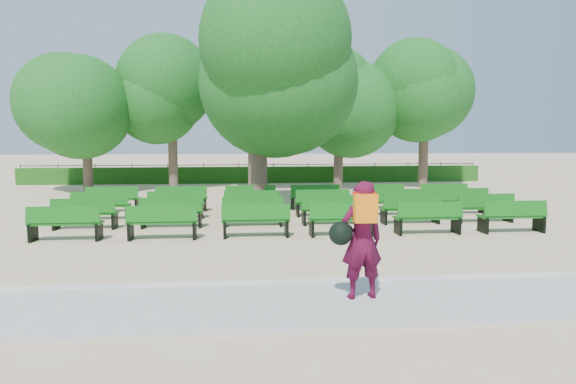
% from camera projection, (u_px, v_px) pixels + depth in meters
% --- Properties ---
extents(ground, '(120.00, 120.00, 0.00)m').
position_uv_depth(ground, '(274.00, 225.00, 15.37)').
color(ground, '#D0AD8A').
extents(paving, '(30.00, 2.20, 0.06)m').
position_uv_depth(paving, '(306.00, 304.00, 8.05)').
color(paving, '#B4B4AF').
rests_on(paving, ground).
extents(curb, '(30.00, 0.12, 0.10)m').
position_uv_depth(curb, '(298.00, 282.00, 9.18)').
color(curb, silver).
rests_on(curb, ground).
extents(hedge, '(26.00, 0.70, 0.90)m').
position_uv_depth(hedge, '(257.00, 175.00, 29.17)').
color(hedge, '#205A17').
rests_on(hedge, ground).
extents(fence, '(26.00, 0.10, 1.02)m').
position_uv_depth(fence, '(256.00, 182.00, 29.62)').
color(fence, black).
rests_on(fence, ground).
extents(tree_line, '(21.80, 6.80, 7.04)m').
position_uv_depth(tree_line, '(260.00, 190.00, 25.26)').
color(tree_line, '#1B641E').
rests_on(tree_line, ground).
extents(bench_array, '(1.81, 0.62, 1.13)m').
position_uv_depth(bench_array, '(289.00, 218.00, 16.12)').
color(bench_array, '#116313').
rests_on(bench_array, ground).
extents(tree_among, '(5.49, 5.49, 7.43)m').
position_uv_depth(tree_among, '(258.00, 71.00, 18.03)').
color(tree_among, brown).
rests_on(tree_among, ground).
extents(person, '(0.91, 0.57, 1.89)m').
position_uv_depth(person, '(360.00, 238.00, 8.16)').
color(person, '#490A25').
rests_on(person, ground).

